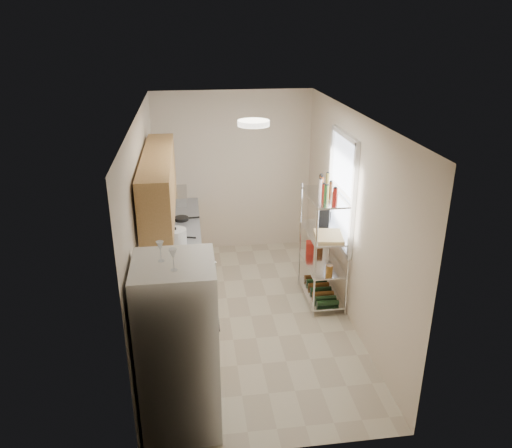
{
  "coord_description": "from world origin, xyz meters",
  "views": [
    {
      "loc": [
        -0.68,
        -5.51,
        3.58
      ],
      "look_at": [
        0.1,
        0.25,
        1.19
      ],
      "focal_mm": 35.0,
      "sensor_mm": 36.0,
      "label": 1
    }
  ],
  "objects_px": {
    "frying_pan_large": "(174,237)",
    "espresso_machine": "(324,214)",
    "refrigerator": "(179,347)",
    "rice_cooker": "(176,238)",
    "cutting_board": "(329,236)"
  },
  "relations": [
    {
      "from": "rice_cooker",
      "to": "cutting_board",
      "type": "distance_m",
      "value": 1.95
    },
    {
      "from": "rice_cooker",
      "to": "refrigerator",
      "type": "bearing_deg",
      "value": -88.79
    },
    {
      "from": "refrigerator",
      "to": "rice_cooker",
      "type": "distance_m",
      "value": 2.1
    },
    {
      "from": "cutting_board",
      "to": "rice_cooker",
      "type": "bearing_deg",
      "value": 172.88
    },
    {
      "from": "rice_cooker",
      "to": "cutting_board",
      "type": "relative_size",
      "value": 0.62
    },
    {
      "from": "refrigerator",
      "to": "espresso_machine",
      "type": "xyz_separation_m",
      "value": [
        1.96,
        2.36,
        0.28
      ]
    },
    {
      "from": "frying_pan_large",
      "to": "espresso_machine",
      "type": "relative_size",
      "value": 1.08
    },
    {
      "from": "frying_pan_large",
      "to": "espresso_machine",
      "type": "height_order",
      "value": "espresso_machine"
    },
    {
      "from": "frying_pan_large",
      "to": "cutting_board",
      "type": "bearing_deg",
      "value": 1.22
    },
    {
      "from": "rice_cooker",
      "to": "frying_pan_large",
      "type": "relative_size",
      "value": 1.03
    },
    {
      "from": "rice_cooker",
      "to": "frying_pan_large",
      "type": "xyz_separation_m",
      "value": [
        -0.04,
        0.24,
        -0.09
      ]
    },
    {
      "from": "cutting_board",
      "to": "espresso_machine",
      "type": "bearing_deg",
      "value": 82.14
    },
    {
      "from": "frying_pan_large",
      "to": "cutting_board",
      "type": "height_order",
      "value": "cutting_board"
    },
    {
      "from": "cutting_board",
      "to": "frying_pan_large",
      "type": "bearing_deg",
      "value": 166.3
    },
    {
      "from": "refrigerator",
      "to": "frying_pan_large",
      "type": "relative_size",
      "value": 6.35
    }
  ]
}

